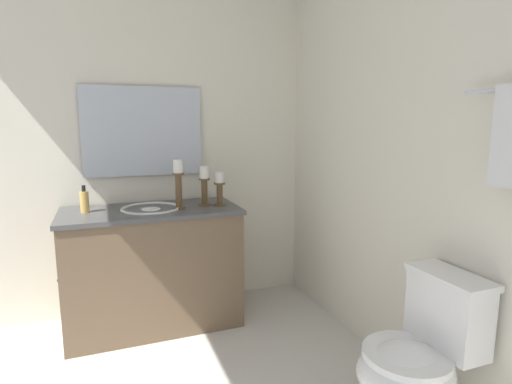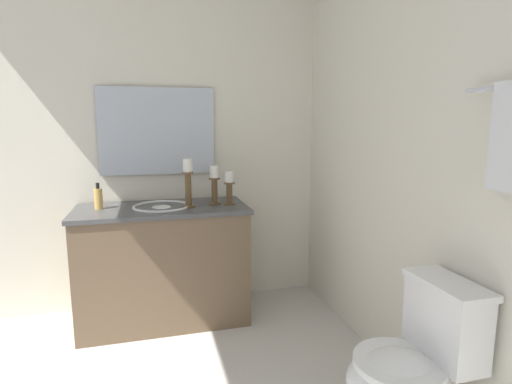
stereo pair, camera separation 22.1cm
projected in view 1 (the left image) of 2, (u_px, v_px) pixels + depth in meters
wall_back at (424, 161)px, 2.10m from camera, size 2.94×0.04×2.45m
wall_left at (135, 150)px, 2.98m from camera, size 0.04×2.66×2.45m
vanity_cabinet at (153, 267)px, 2.84m from camera, size 0.58×1.20×0.84m
sink_basin at (151, 214)px, 2.78m from camera, size 0.40×0.40×0.24m
mirror at (143, 131)px, 2.94m from camera, size 0.02×0.85×0.64m
candle_holder_tall at (220, 188)px, 2.88m from camera, size 0.09×0.09×0.24m
candle_holder_short at (204, 185)px, 2.88m from camera, size 0.09×0.09×0.28m
candle_holder_mid at (178, 183)px, 2.75m from camera, size 0.09×0.09×0.34m
soap_bottle at (84, 201)px, 2.65m from camera, size 0.06×0.06×0.18m
toilet at (418, 359)px, 1.82m from camera, size 0.39×0.54×0.75m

